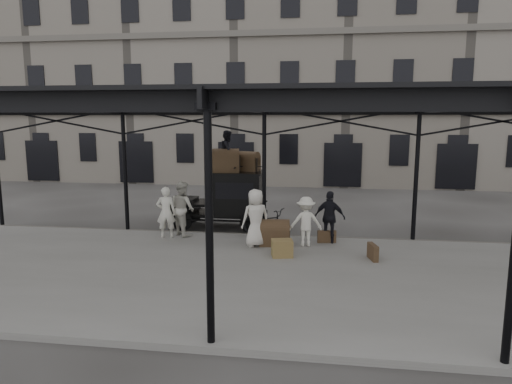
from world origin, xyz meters
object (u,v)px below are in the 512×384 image
bicycle (266,222)px  steamer_trunk_roof_near (226,162)px  steamer_trunk_platform (274,234)px  taxi (230,197)px  porter_left (166,212)px  porter_official (330,217)px

bicycle → steamer_trunk_roof_near: steamer_trunk_roof_near is taller
steamer_trunk_roof_near → steamer_trunk_platform: 3.76m
taxi → steamer_trunk_platform: taxi is taller
taxi → steamer_trunk_platform: (1.97, -2.65, -0.71)m
steamer_trunk_roof_near → porter_left: bearing=-140.7°
taxi → steamer_trunk_roof_near: steamer_trunk_roof_near is taller
bicycle → taxi: bearing=69.1°
taxi → porter_official: (3.71, -2.12, -0.21)m
steamer_trunk_roof_near → porter_official: bearing=-37.4°
porter_left → steamer_trunk_platform: 3.77m
taxi → porter_left: (-1.73, -2.25, -0.18)m
bicycle → steamer_trunk_platform: size_ratio=2.00×
porter_left → taxi: bearing=-140.8°
porter_left → porter_official: (5.45, 0.13, -0.02)m
taxi → porter_left: bearing=-127.6°
bicycle → steamer_trunk_platform: bearing=-135.2°
porter_left → steamer_trunk_roof_near: 3.01m
porter_left → bicycle: 3.40m
steamer_trunk_roof_near → steamer_trunk_platform: bearing=-60.6°
porter_official → steamer_trunk_platform: (-1.74, -0.53, -0.50)m
porter_left → porter_official: porter_left is taller
porter_left → steamer_trunk_roof_near: size_ratio=1.78×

